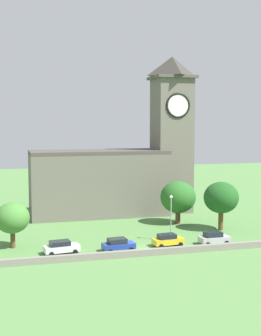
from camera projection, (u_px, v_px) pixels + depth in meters
The scene contains 11 objects.
ground_plane at pixel (114, 226), 76.29m from camera, with size 200.00×200.00×0.00m, color #517F42.
church at pixel (122, 167), 85.93m from camera, with size 29.62×10.04×28.44m.
quay_barrier at pixel (147, 252), 59.20m from camera, with size 44.98×0.70×0.84m, color gray.
car_white at pixel (61, 247), 60.08m from camera, with size 4.65×2.59×1.68m.
car_blue at pixel (118, 245), 61.11m from camera, with size 4.29×2.56×1.74m.
car_yellow at pixel (168, 240), 63.76m from camera, with size 4.30×2.37×1.66m.
car_silver at pixel (214, 238), 64.57m from camera, with size 4.10×2.30×1.78m.
streetlamp_west_mid at pixel (171, 210), 65.93m from camera, with size 0.44×0.44×6.49m.
tree_riverside_east at pixel (221, 198), 72.90m from camera, with size 5.36×5.36×7.47m.
tree_churchyard at pixel (178, 197), 77.59m from camera, with size 5.78×5.78×7.00m.
tree_riverside_west at pixel (12, 218), 62.54m from camera, with size 4.53×4.53×6.07m.
Camera 1 is at (-17.05, -58.12, 16.58)m, focal length 50.92 mm.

